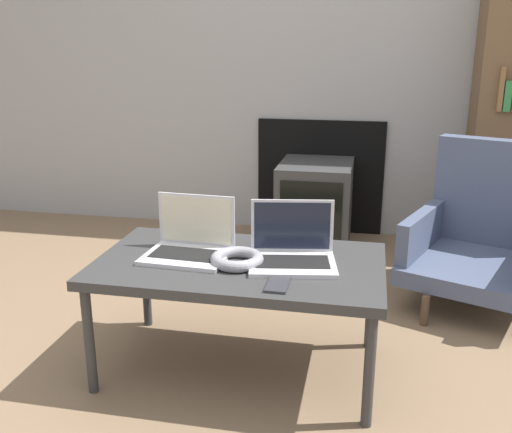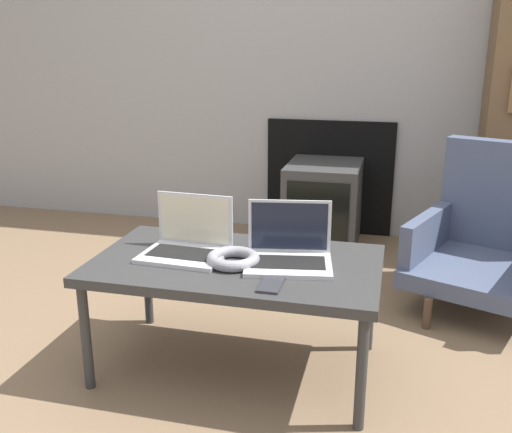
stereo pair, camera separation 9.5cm
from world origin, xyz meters
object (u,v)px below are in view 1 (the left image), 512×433
(laptop_left, at_px, (190,243))
(armchair, at_px, (483,232))
(laptop_right, at_px, (292,250))
(headphones, at_px, (236,259))
(tv, at_px, (315,204))
(phone, at_px, (278,284))

(laptop_left, xyz_separation_m, armchair, (1.19, 0.86, -0.16))
(laptop_right, relative_size, headphones, 1.77)
(tv, relative_size, armchair, 0.63)
(phone, xyz_separation_m, armchair, (0.82, 1.08, -0.12))
(laptop_right, distance_m, armchair, 1.19)
(laptop_left, bearing_deg, armchair, 38.80)
(laptop_right, height_order, headphones, laptop_right)
(laptop_left, distance_m, tv, 1.51)
(laptop_right, xyz_separation_m, armchair, (0.81, 0.86, -0.16))
(phone, height_order, tv, tv)
(laptop_right, bearing_deg, laptop_left, 170.27)
(headphones, relative_size, armchair, 0.23)
(phone, bearing_deg, laptop_left, 150.02)
(headphones, bearing_deg, laptop_right, 18.50)
(laptop_right, height_order, armchair, armchair)
(laptop_right, xyz_separation_m, tv, (-0.06, 1.46, -0.23))
(headphones, relative_size, phone, 1.33)
(laptop_left, relative_size, phone, 2.19)
(laptop_right, xyz_separation_m, phone, (-0.02, -0.21, -0.04))
(laptop_right, distance_m, tv, 1.48)
(armchair, bearing_deg, headphones, -115.12)
(laptop_right, bearing_deg, headphones, -171.16)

